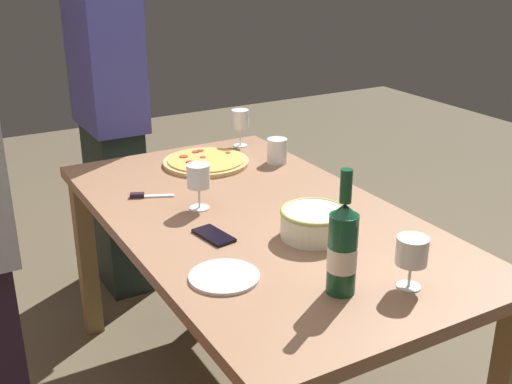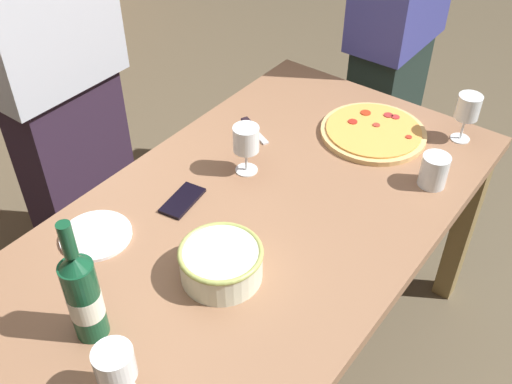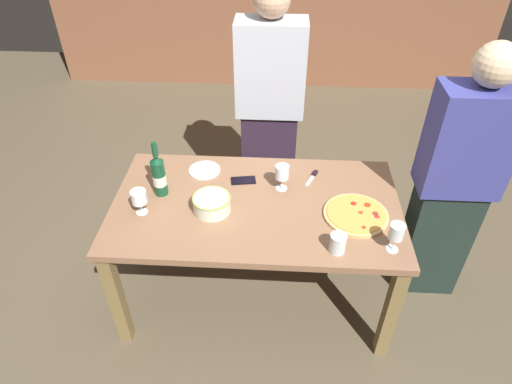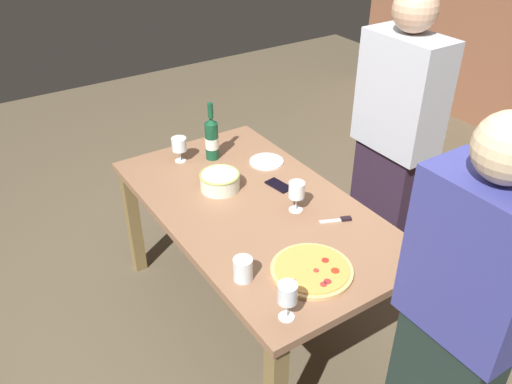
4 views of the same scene
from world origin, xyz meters
name	(u,v)px [view 4 (image 4 of 4)]	position (x,y,z in m)	size (l,w,h in m)	color
ground_plane	(256,314)	(0.00, 0.00, 0.00)	(8.00, 8.00, 0.00)	brown
dining_table	(256,221)	(0.00, 0.00, 0.66)	(1.60, 0.90, 0.75)	#8D6447
pizza	(312,270)	(0.54, -0.08, 0.76)	(0.35, 0.35, 0.03)	#DCAF6C
serving_bowl	(220,180)	(-0.24, -0.07, 0.80)	(0.21, 0.21, 0.09)	silver
wine_bottle	(212,138)	(-0.54, 0.06, 0.88)	(0.08, 0.08, 0.34)	#13462A
wine_glass_near_pizza	(287,294)	(0.69, -0.31, 0.87)	(0.08, 0.08, 0.16)	white
wine_glass_by_bottle	(297,191)	(0.14, 0.14, 0.86)	(0.08, 0.08, 0.16)	white
wine_glass_far_left	(179,145)	(-0.61, -0.11, 0.85)	(0.08, 0.08, 0.14)	white
cup_amber	(243,269)	(0.42, -0.34, 0.80)	(0.08, 0.08, 0.10)	white
side_plate	(267,162)	(-0.33, 0.29, 0.76)	(0.19, 0.19, 0.01)	white
cell_phone	(279,185)	(-0.09, 0.20, 0.76)	(0.07, 0.14, 0.01)	black
pizza_knife	(340,220)	(0.33, 0.26, 0.76)	(0.08, 0.15, 0.02)	silver
person_host	(394,143)	(0.04, 0.89, 0.86)	(0.46, 0.24, 1.70)	#2D1E30
person_guest_left	(459,322)	(1.10, 0.14, 0.82)	(0.42, 0.24, 1.63)	#1E2C27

